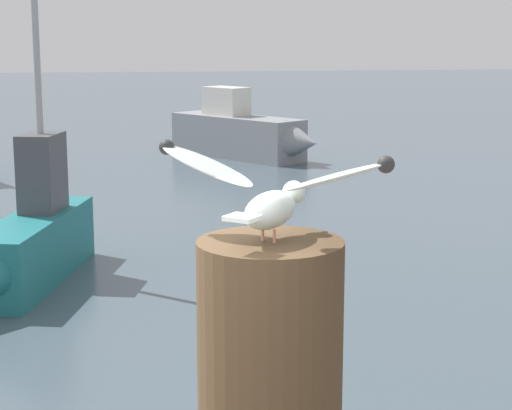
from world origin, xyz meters
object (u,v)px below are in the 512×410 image
(boat_grey, at_px, (246,134))
(seagull, at_px, (271,193))
(mooring_post, at_px, (270,377))
(boat_teal, at_px, (31,238))

(boat_grey, bearing_deg, seagull, -97.95)
(mooring_post, relative_size, boat_teal, 0.16)
(boat_grey, bearing_deg, mooring_post, -97.95)
(boat_grey, xyz_separation_m, boat_teal, (-3.88, -9.77, -0.01))
(mooring_post, relative_size, boat_grey, 0.20)
(mooring_post, distance_m, boat_teal, 8.22)
(seagull, bearing_deg, mooring_post, -128.93)
(mooring_post, height_order, seagull, seagull)
(seagull, height_order, boat_grey, seagull)
(mooring_post, xyz_separation_m, boat_grey, (2.48, 17.74, -1.39))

